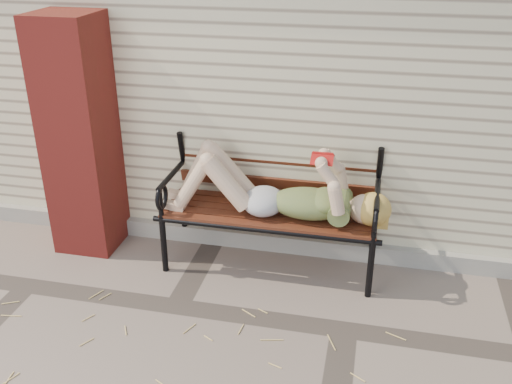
# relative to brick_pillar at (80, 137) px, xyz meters

# --- Properties ---
(ground) EXTENTS (80.00, 80.00, 0.00)m
(ground) POSITION_rel_brick_pillar_xyz_m (2.30, -0.75, -1.00)
(ground) COLOR #7D6C60
(ground) RESTS_ON ground
(house_wall) EXTENTS (8.00, 4.00, 3.00)m
(house_wall) POSITION_rel_brick_pillar_xyz_m (2.30, 2.25, 0.50)
(house_wall) COLOR beige
(house_wall) RESTS_ON ground
(foundation_strip) EXTENTS (8.00, 0.10, 0.15)m
(foundation_strip) POSITION_rel_brick_pillar_xyz_m (2.30, 0.22, -0.93)
(foundation_strip) COLOR #A5A095
(foundation_strip) RESTS_ON ground
(brick_pillar) EXTENTS (0.50, 0.50, 2.00)m
(brick_pillar) POSITION_rel_brick_pillar_xyz_m (0.00, 0.00, 0.00)
(brick_pillar) COLOR maroon
(brick_pillar) RESTS_ON ground
(garden_bench) EXTENTS (1.87, 0.75, 1.21)m
(garden_bench) POSITION_rel_brick_pillar_xyz_m (1.62, 0.06, -0.32)
(garden_bench) COLOR black
(garden_bench) RESTS_ON ground
(reading_woman) EXTENTS (1.77, 0.40, 0.56)m
(reading_woman) POSITION_rel_brick_pillar_xyz_m (1.64, -0.08, -0.28)
(reading_woman) COLOR #093B43
(reading_woman) RESTS_ON ground
(straw_scatter) EXTENTS (2.96, 1.71, 0.01)m
(straw_scatter) POSITION_rel_brick_pillar_xyz_m (1.11, -1.36, -0.99)
(straw_scatter) COLOR #E8C571
(straw_scatter) RESTS_ON ground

